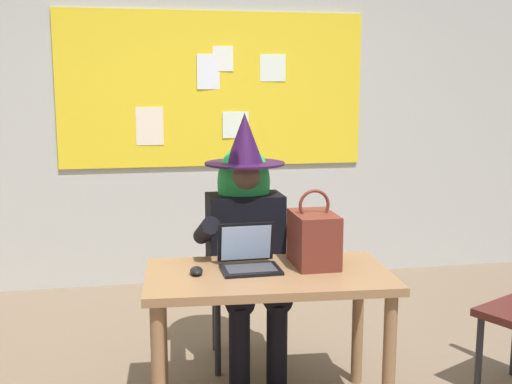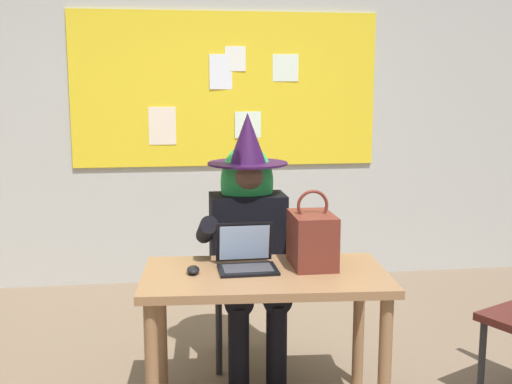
# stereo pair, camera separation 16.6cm
# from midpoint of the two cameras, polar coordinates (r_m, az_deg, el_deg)

# --- Properties ---
(wall_back_bulletin) EXTENTS (5.51, 2.39, 2.70)m
(wall_back_bulletin) POSITION_cam_midpoint_polar(r_m,az_deg,el_deg) (5.03, -4.85, 7.19)
(wall_back_bulletin) COLOR #B2B2AD
(wall_back_bulletin) RESTS_ON ground
(desk_main) EXTENTS (1.20, 0.70, 0.71)m
(desk_main) POSITION_cam_midpoint_polar(r_m,az_deg,el_deg) (3.02, -0.46, -9.30)
(desk_main) COLOR #8E6642
(desk_main) RESTS_ON ground
(chair_at_desk) EXTENTS (0.45, 0.45, 0.91)m
(chair_at_desk) POSITION_cam_midpoint_polar(r_m,az_deg,el_deg) (3.68, -2.37, -7.25)
(chair_at_desk) COLOR black
(chair_at_desk) RESTS_ON ground
(person_costumed) EXTENTS (0.59, 0.69, 1.44)m
(person_costumed) POSITION_cam_midpoint_polar(r_m,az_deg,el_deg) (3.49, -2.20, -3.35)
(person_costumed) COLOR black
(person_costumed) RESTS_ON ground
(laptop) EXTENTS (0.28, 0.25, 0.21)m
(laptop) POSITION_cam_midpoint_polar(r_m,az_deg,el_deg) (3.03, -2.23, -6.10)
(laptop) COLOR black
(laptop) RESTS_ON desk_main
(computer_mouse) EXTENTS (0.06, 0.11, 0.03)m
(computer_mouse) POSITION_cam_midpoint_polar(r_m,az_deg,el_deg) (2.97, -7.05, -7.14)
(computer_mouse) COLOR black
(computer_mouse) RESTS_ON desk_main
(handbag) EXTENTS (0.20, 0.30, 0.38)m
(handbag) POSITION_cam_midpoint_polar(r_m,az_deg,el_deg) (3.08, 3.73, -4.23)
(handbag) COLOR maroon
(handbag) RESTS_ON desk_main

